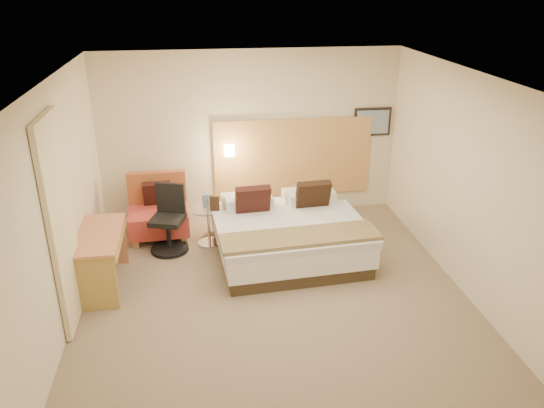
{
  "coord_description": "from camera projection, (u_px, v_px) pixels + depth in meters",
  "views": [
    {
      "loc": [
        -0.84,
        -5.72,
        3.7
      ],
      "look_at": [
        0.05,
        0.41,
        1.03
      ],
      "focal_mm": 35.0,
      "sensor_mm": 36.0,
      "label": 1
    }
  ],
  "objects": [
    {
      "name": "bottle_b",
      "position": [
        207.0,
        200.0,
        7.77
      ],
      "size": [
        0.08,
        0.08,
        0.21
      ],
      "primitive_type": "cylinder",
      "rotation": [
        0.0,
        0.0,
        -0.34
      ],
      "color": "#7A9BBC",
      "rests_on": "side_table"
    },
    {
      "name": "art_canvas",
      "position": [
        373.0,
        122.0,
        8.68
      ],
      "size": [
        0.54,
        0.01,
        0.39
      ],
      "primitive_type": "cube",
      "color": "gray",
      "rests_on": "wall_back"
    },
    {
      "name": "ceiling",
      "position": [
        273.0,
        76.0,
        5.7
      ],
      "size": [
        4.8,
        5.0,
        0.02
      ],
      "primitive_type": "cube",
      "color": "white",
      "rests_on": "floor"
    },
    {
      "name": "lounge_chair",
      "position": [
        159.0,
        212.0,
        8.12
      ],
      "size": [
        0.93,
        0.82,
        0.94
      ],
      "color": "tan",
      "rests_on": "floor"
    },
    {
      "name": "menu_folder",
      "position": [
        214.0,
        203.0,
        7.65
      ],
      "size": [
        0.14,
        0.09,
        0.23
      ],
      "primitive_type": "cube",
      "rotation": [
        0.0,
        0.0,
        -0.34
      ],
      "color": "#342115",
      "rests_on": "side_table"
    },
    {
      "name": "wall_right",
      "position": [
        465.0,
        183.0,
        6.56
      ],
      "size": [
        0.02,
        5.0,
        2.7
      ],
      "primitive_type": "cube",
      "color": "beige",
      "rests_on": "floor"
    },
    {
      "name": "bed",
      "position": [
        287.0,
        233.0,
        7.56
      ],
      "size": [
        2.17,
        2.12,
        1.0
      ],
      "color": "#392C1C",
      "rests_on": "floor"
    },
    {
      "name": "side_table",
      "position": [
        209.0,
        224.0,
        7.86
      ],
      "size": [
        0.66,
        0.66,
        0.57
      ],
      "color": "silver",
      "rests_on": "floor"
    },
    {
      "name": "wall_front",
      "position": [
        321.0,
        319.0,
        3.96
      ],
      "size": [
        4.8,
        0.02,
        2.7
      ],
      "primitive_type": "cube",
      "color": "beige",
      "rests_on": "floor"
    },
    {
      "name": "headboard_panel",
      "position": [
        293.0,
        158.0,
        8.73
      ],
      "size": [
        2.6,
        0.04,
        1.3
      ],
      "primitive_type": "cube",
      "color": "#BA8748",
      "rests_on": "wall_back"
    },
    {
      "name": "art_frame",
      "position": [
        372.0,
        122.0,
        8.7
      ],
      "size": [
        0.62,
        0.03,
        0.47
      ],
      "primitive_type": "cube",
      "color": "black",
      "rests_on": "wall_back"
    },
    {
      "name": "bottle_a",
      "position": [
        205.0,
        201.0,
        7.74
      ],
      "size": [
        0.08,
        0.08,
        0.21
      ],
      "primitive_type": "cylinder",
      "rotation": [
        0.0,
        0.0,
        -0.34
      ],
      "color": "#809EC6",
      "rests_on": "side_table"
    },
    {
      "name": "curtain",
      "position": [
        61.0,
        225.0,
        5.75
      ],
      "size": [
        0.06,
        0.9,
        2.42
      ],
      "primitive_type": "cube",
      "color": "beige",
      "rests_on": "wall_left"
    },
    {
      "name": "desk",
      "position": [
        102.0,
        245.0,
        6.67
      ],
      "size": [
        0.56,
        1.2,
        0.75
      ],
      "color": "#C2734C",
      "rests_on": "floor"
    },
    {
      "name": "wall_back",
      "position": [
        250.0,
        135.0,
        8.52
      ],
      "size": [
        4.8,
        0.02,
        2.7
      ],
      "primitive_type": "cube",
      "color": "beige",
      "rests_on": "floor"
    },
    {
      "name": "wall_left",
      "position": [
        60.0,
        205.0,
        5.92
      ],
      "size": [
        0.02,
        5.0,
        2.7
      ],
      "primitive_type": "cube",
      "color": "beige",
      "rests_on": "floor"
    },
    {
      "name": "lamp_arm",
      "position": [
        229.0,
        150.0,
        8.47
      ],
      "size": [
        0.02,
        0.12,
        0.02
      ],
      "primitive_type": "cylinder",
      "rotation": [
        1.57,
        0.0,
        0.0
      ],
      "color": "silver",
      "rests_on": "wall_back"
    },
    {
      "name": "lamp_shade",
      "position": [
        229.0,
        151.0,
        8.41
      ],
      "size": [
        0.15,
        0.15,
        0.15
      ],
      "primitive_type": "cube",
      "color": "#F9E7C2",
      "rests_on": "wall_back"
    },
    {
      "name": "floor",
      "position": [
        273.0,
        292.0,
        6.78
      ],
      "size": [
        4.8,
        5.0,
        0.02
      ],
      "primitive_type": "cube",
      "color": "#7C6B54",
      "rests_on": "ground"
    },
    {
      "name": "desk_chair",
      "position": [
        169.0,
        224.0,
        7.65
      ],
      "size": [
        0.69,
        0.69,
        0.97
      ],
      "color": "black",
      "rests_on": "floor"
    }
  ]
}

